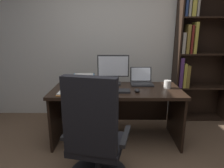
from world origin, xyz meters
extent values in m
cube|color=beige|center=(0.00, 1.97, 1.40)|extent=(5.02, 0.12, 2.81)
cube|color=black|center=(-0.03, 1.00, 0.72)|extent=(1.70, 0.74, 0.04)
cube|color=black|center=(-0.85, 1.00, 0.35)|extent=(0.03, 0.68, 0.70)
cube|color=black|center=(0.78, 1.00, 0.35)|extent=(0.03, 0.68, 0.70)
cube|color=black|center=(-0.03, 1.34, 0.39)|extent=(1.58, 0.03, 0.49)
cube|color=black|center=(0.96, 1.73, 1.12)|extent=(0.02, 0.31, 2.25)
cube|color=black|center=(1.39, 1.88, 1.12)|extent=(0.89, 0.01, 2.25)
cube|color=black|center=(1.39, 1.73, 0.01)|extent=(0.84, 0.29, 0.02)
cube|color=olive|center=(1.01, 1.67, 0.22)|extent=(0.04, 0.18, 0.39)
cube|color=olive|center=(1.05, 1.67, 0.26)|extent=(0.03, 0.18, 0.47)
cube|color=gray|center=(1.10, 1.67, 0.22)|extent=(0.05, 0.17, 0.40)
cube|color=black|center=(1.39, 1.73, 0.57)|extent=(0.84, 0.29, 0.02)
cube|color=#512D66|center=(1.02, 1.69, 0.82)|extent=(0.06, 0.20, 0.49)
cube|color=gold|center=(1.08, 1.67, 0.78)|extent=(0.05, 0.17, 0.40)
cube|color=olive|center=(1.13, 1.68, 0.76)|extent=(0.05, 0.18, 0.37)
cube|color=black|center=(1.39, 1.73, 1.12)|extent=(0.84, 0.29, 0.02)
cube|color=gray|center=(1.01, 1.70, 1.30)|extent=(0.05, 0.24, 0.32)
cube|color=olive|center=(1.08, 1.67, 1.36)|extent=(0.05, 0.18, 0.44)
cube|color=maroon|center=(1.14, 1.71, 1.35)|extent=(0.03, 0.24, 0.43)
cube|color=gold|center=(1.19, 1.69, 1.37)|extent=(0.05, 0.20, 0.48)
cube|color=black|center=(1.39, 1.73, 1.68)|extent=(0.84, 0.29, 0.02)
cube|color=navy|center=(1.01, 1.68, 1.84)|extent=(0.03, 0.19, 0.31)
cube|color=gray|center=(1.06, 1.70, 1.92)|extent=(0.03, 0.24, 0.46)
cube|color=gold|center=(1.12, 1.70, 1.86)|extent=(0.06, 0.24, 0.34)
cube|color=gray|center=(1.18, 1.69, 1.93)|extent=(0.03, 0.20, 0.49)
cylinder|color=#232326|center=(-0.23, 0.25, 0.20)|extent=(0.06, 0.06, 0.30)
cube|color=black|center=(-0.23, 0.25, 0.39)|extent=(0.59, 0.58, 0.07)
cube|color=black|center=(-0.28, 0.05, 0.77)|extent=(0.49, 0.20, 0.70)
cube|color=#232326|center=(-0.51, 0.31, 0.51)|extent=(0.13, 0.39, 0.04)
cube|color=#232326|center=(0.04, 0.19, 0.51)|extent=(0.13, 0.39, 0.04)
cube|color=#232326|center=(-0.08, 1.24, 0.75)|extent=(0.22, 0.16, 0.02)
cylinder|color=#232326|center=(-0.08, 1.24, 0.81)|extent=(0.04, 0.04, 0.09)
cube|color=#232326|center=(-0.08, 1.25, 1.01)|extent=(0.44, 0.02, 0.31)
cube|color=white|center=(-0.08, 1.23, 1.01)|extent=(0.41, 0.00, 0.28)
cube|color=#232326|center=(0.33, 1.20, 0.75)|extent=(0.31, 0.22, 0.02)
cube|color=#2D2D30|center=(0.33, 1.18, 0.77)|extent=(0.26, 0.12, 0.00)
cube|color=#232326|center=(0.33, 1.34, 0.87)|extent=(0.31, 0.06, 0.21)
cube|color=white|center=(0.33, 1.33, 0.87)|extent=(0.28, 0.05, 0.18)
cube|color=#232326|center=(-0.08, 0.86, 0.75)|extent=(0.42, 0.15, 0.02)
ellipsoid|color=#232326|center=(0.22, 0.86, 0.76)|extent=(0.06, 0.10, 0.04)
cube|color=#232326|center=(-0.52, 1.22, 0.75)|extent=(0.14, 0.12, 0.01)
cube|color=#232326|center=(-0.52, 1.17, 0.76)|extent=(0.28, 0.01, 0.01)
cube|color=#2D84C6|center=(-0.52, 1.32, 0.81)|extent=(0.31, 0.22, 0.09)
cube|color=silver|center=(-0.52, 1.32, 0.82)|extent=(0.28, 0.20, 0.08)
cube|color=orange|center=(-0.65, 0.81, 0.75)|extent=(0.21, 0.28, 0.01)
cube|color=orange|center=(-0.45, 0.81, 0.75)|extent=(0.21, 0.28, 0.01)
cube|color=silver|center=(-0.65, 0.81, 0.76)|extent=(0.20, 0.27, 0.02)
cube|color=silver|center=(-0.45, 0.81, 0.76)|extent=(0.20, 0.27, 0.02)
cylinder|color=#B7B7BC|center=(-0.55, 0.81, 0.75)|extent=(0.03, 0.25, 0.02)
cube|color=silver|center=(-0.32, 1.06, 0.75)|extent=(0.16, 0.22, 0.01)
cylinder|color=black|center=(-0.30, 1.06, 0.76)|extent=(0.13, 0.06, 0.01)
cylinder|color=silver|center=(0.64, 1.03, 0.79)|extent=(0.09, 0.09, 0.10)
camera|label=1|loc=(-0.08, -1.51, 1.48)|focal=31.73mm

